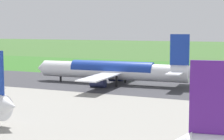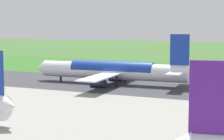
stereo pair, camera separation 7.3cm
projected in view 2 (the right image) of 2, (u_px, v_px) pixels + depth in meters
name	position (u px, v px, depth m)	size (l,w,h in m)	color
ground_plane	(80.00, 82.00, 122.53)	(800.00, 800.00, 0.00)	#3D662D
runway_asphalt	(80.00, 82.00, 122.53)	(600.00, 34.60, 0.06)	#38383D
grass_verge_foreground	(131.00, 68.00, 164.82)	(600.00, 80.00, 0.04)	#346B27
airliner_main	(113.00, 71.00, 117.38)	(54.11, 44.23, 15.88)	white
no_stopping_sign	(81.00, 63.00, 174.39)	(0.60, 0.10, 2.58)	slate
traffic_cone_orange	(74.00, 65.00, 176.40)	(0.40, 0.40, 0.55)	orange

